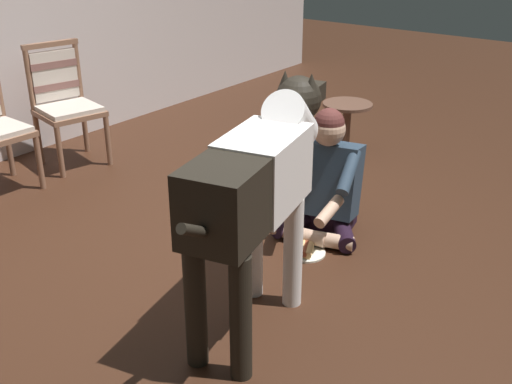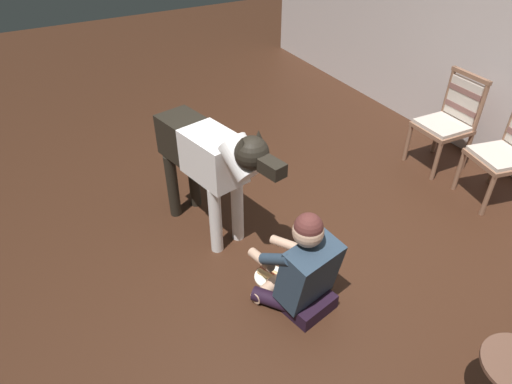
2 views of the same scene
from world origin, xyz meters
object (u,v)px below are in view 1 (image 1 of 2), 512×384
(person_sitting_on_floor, at_px, (325,183))
(hot_dog_on_plate, at_px, (306,250))
(round_side_table, at_px, (346,126))
(dining_chair_right_of_pair, at_px, (63,98))
(large_dog, at_px, (259,182))

(person_sitting_on_floor, xyz_separation_m, hot_dog_on_plate, (-0.32, -0.07, -0.32))
(hot_dog_on_plate, bearing_deg, round_side_table, 21.46)
(dining_chair_right_of_pair, relative_size, hot_dog_on_plate, 4.01)
(person_sitting_on_floor, height_order, hot_dog_on_plate, person_sitting_on_floor)
(hot_dog_on_plate, bearing_deg, large_dog, -167.46)
(hot_dog_on_plate, relative_size, round_side_table, 0.50)
(dining_chair_right_of_pair, distance_m, person_sitting_on_floor, 2.38)
(dining_chair_right_of_pair, relative_size, large_dog, 0.66)
(dining_chair_right_of_pair, bearing_deg, hot_dog_on_plate, -92.87)
(dining_chair_right_of_pair, bearing_deg, round_side_table, -51.53)
(large_dog, height_order, hot_dog_on_plate, large_dog)
(dining_chair_right_of_pair, xyz_separation_m, person_sitting_on_floor, (0.20, -2.36, -0.20))
(dining_chair_right_of_pair, height_order, person_sitting_on_floor, dining_chair_right_of_pair)
(person_sitting_on_floor, distance_m, round_side_table, 1.36)
(round_side_table, bearing_deg, large_dog, -161.19)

